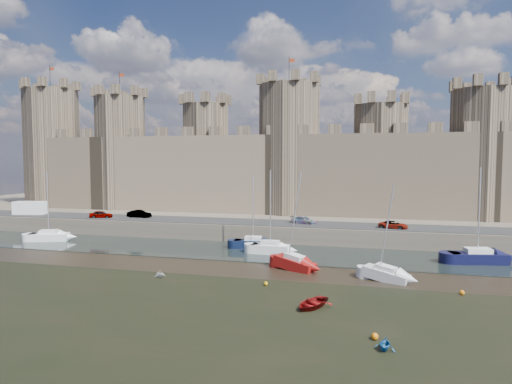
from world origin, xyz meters
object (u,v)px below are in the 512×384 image
at_px(sailboat_0, 49,236).
at_px(sailboat_5, 386,274).
at_px(sailboat_3, 478,257).
at_px(sailboat_4, 294,263).
at_px(sailboat_1, 253,243).
at_px(car_0, 101,214).
at_px(car_3, 393,225).
at_px(sailboat_2, 270,248).
at_px(car_2, 304,220).
at_px(van, 30,208).
at_px(car_1, 139,214).

relative_size(sailboat_0, sailboat_5, 1.07).
xyz_separation_m(sailboat_3, sailboat_4, (-20.35, -8.30, -0.06)).
xyz_separation_m(sailboat_1, sailboat_5, (17.25, -12.49, -0.10)).
bearing_deg(sailboat_0, sailboat_4, -30.81).
xyz_separation_m(car_0, sailboat_1, (27.80, -6.36, -2.32)).
bearing_deg(car_3, sailboat_4, 162.65).
xyz_separation_m(sailboat_1, sailboat_2, (3.08, -2.96, 0.04)).
bearing_deg(sailboat_2, car_3, 32.74).
bearing_deg(sailboat_4, sailboat_3, 45.70).
height_order(car_2, car_3, car_2).
height_order(sailboat_3, sailboat_5, sailboat_3).
bearing_deg(car_0, sailboat_3, -114.69).
relative_size(sailboat_0, sailboat_1, 1.01).
height_order(sailboat_0, sailboat_2, sailboat_2).
xyz_separation_m(sailboat_2, sailboat_3, (24.79, 0.94, 0.00)).
height_order(car_0, sailboat_3, sailboat_3).
bearing_deg(car_2, car_3, -80.39).
bearing_deg(van, sailboat_3, -17.45).
height_order(van, sailboat_4, sailboat_4).
bearing_deg(sailboat_4, van, -175.88).
bearing_deg(sailboat_5, sailboat_4, -170.92).
xyz_separation_m(car_1, sailboat_4, (29.34, -18.56, -2.37)).
bearing_deg(car_2, sailboat_3, -98.01).
distance_m(car_0, van, 14.87).
bearing_deg(car_1, car_0, 110.04).
distance_m(van, sailboat_2, 46.93).
bearing_deg(car_0, car_2, -103.29).
bearing_deg(sailboat_0, car_2, -3.36).
bearing_deg(car_1, sailboat_3, -99.05).
distance_m(car_0, car_2, 33.59).
relative_size(car_3, sailboat_4, 0.37).
height_order(car_0, sailboat_4, sailboat_4).
bearing_deg(sailboat_2, car_1, 157.31).
bearing_deg(car_0, car_3, -105.98).
bearing_deg(van, sailboat_1, -19.64).
distance_m(car_1, van, 20.82).
relative_size(car_0, van, 0.69).
distance_m(sailboat_2, sailboat_3, 24.80).
distance_m(car_0, sailboat_2, 32.33).
height_order(car_1, sailboat_3, sailboat_3).
xyz_separation_m(car_0, sailboat_4, (35.31, -16.69, -2.34)).
height_order(car_0, car_2, car_0).
bearing_deg(car_0, car_1, -88.70).
bearing_deg(van, sailboat_0, -49.56).
distance_m(car_1, car_2, 27.58).
bearing_deg(sailboat_3, sailboat_2, 171.15).
distance_m(car_3, sailboat_1, 19.88).
relative_size(car_3, van, 0.75).
relative_size(van, sailboat_5, 0.55).
distance_m(sailboat_4, sailboat_5, 9.98).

